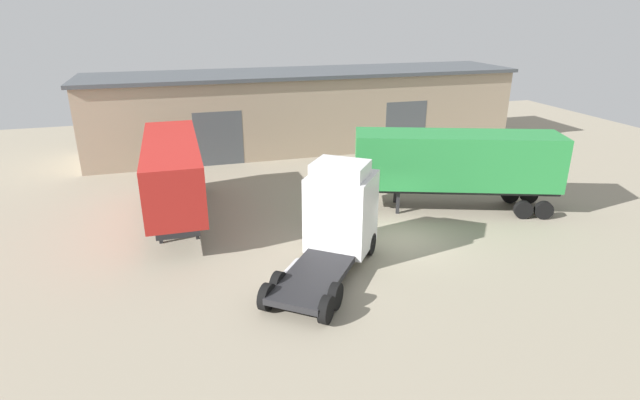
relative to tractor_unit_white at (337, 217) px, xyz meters
The scene contains 8 objects.
ground_plane 4.24m from the tractor_unit_white, 19.19° to the left, with size 60.00×60.00×0.00m, color gray.
warehouse_building 18.62m from the tractor_unit_white, 79.02° to the left, with size 31.29×6.57×5.64m.
tractor_unit_white is the anchor object (origin of this frame).
container_trailer_green 8.56m from the tractor_unit_white, 26.31° to the left, with size 10.45×5.79×4.03m.
container_trailer_grey 8.96m from the tractor_unit_white, 134.22° to the left, with size 2.52×9.46×4.00m.
gravel_pile 16.65m from the tractor_unit_white, 29.39° to the left, with size 4.05×4.05×1.21m.
oil_drum 3.74m from the tractor_unit_white, 76.12° to the left, with size 0.58×0.58×0.88m.
traffic_cone 5.18m from the tractor_unit_white, 78.25° to the left, with size 0.40×0.40×0.55m.
Camera 1 is at (-9.45, -18.83, 9.81)m, focal length 28.00 mm.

